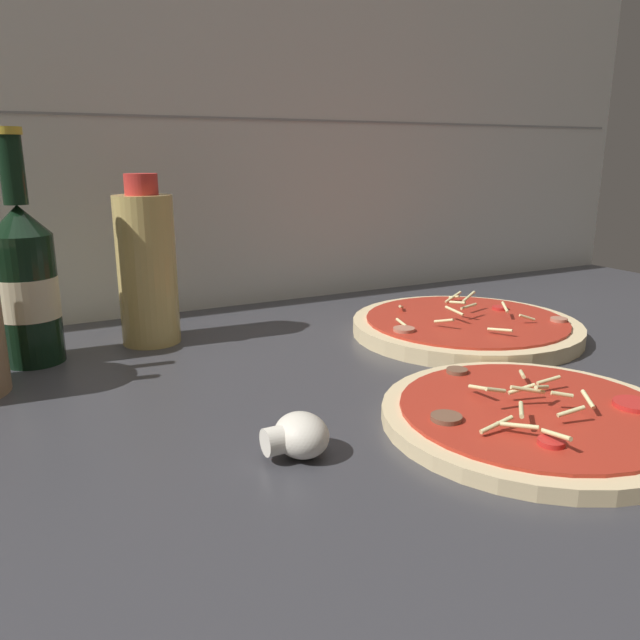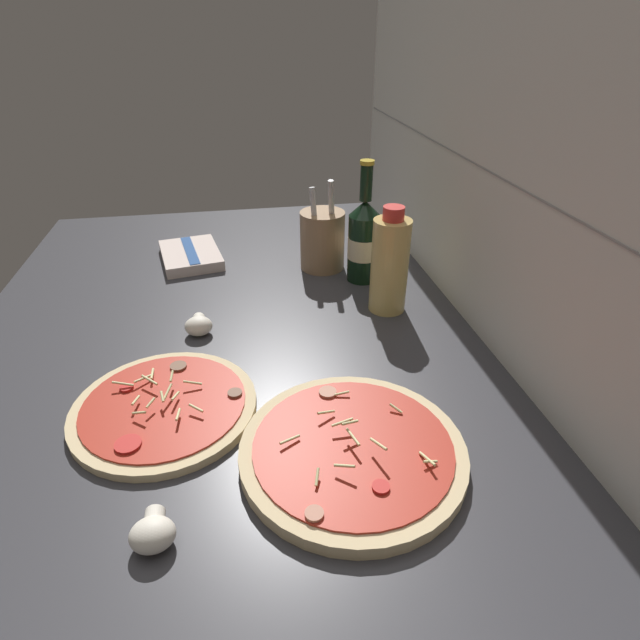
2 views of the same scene
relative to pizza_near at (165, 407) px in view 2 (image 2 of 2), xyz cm
name	(u,v)px [view 2 (image 2 of 2)]	position (x,y,z in cm)	size (l,w,h in cm)	color
counter_slab	(224,377)	(-8.34, 8.20, -2.03)	(160.00, 90.00, 2.50)	#38383D
tile_backsplash	(520,186)	(-8.34, 53.70, 26.72)	(160.00, 1.13, 60.00)	silver
pizza_near	(165,407)	(0.00, 0.00, 0.00)	(26.13, 26.13, 3.88)	beige
pizza_far	(352,451)	(13.16, 24.48, 0.28)	(28.95, 28.95, 4.79)	beige
beer_bottle	(364,240)	(-36.84, 38.31, 8.31)	(6.57, 6.57, 25.29)	black
oil_bottle	(390,264)	(-23.45, 39.87, 8.59)	(7.01, 7.01, 20.39)	#D6B766
mushroom_left	(199,325)	(-20.41, 4.23, 0.92)	(5.11, 4.87, 3.41)	white
mushroom_right	(153,533)	(21.54, 0.81, 0.93)	(5.12, 4.88, 3.42)	white
utensil_crock	(322,240)	(-44.35, 30.94, 5.85)	(9.83, 9.83, 20.31)	#9E7A56
dish_towel	(191,255)	(-53.50, 1.32, 0.43)	(19.79, 15.72, 2.56)	beige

